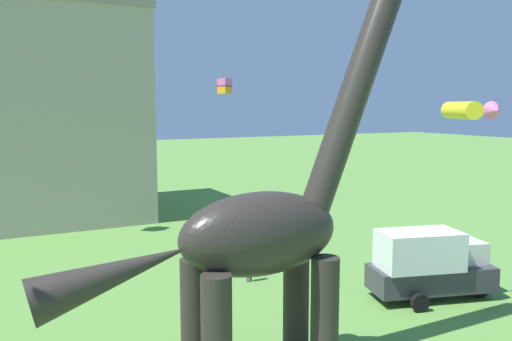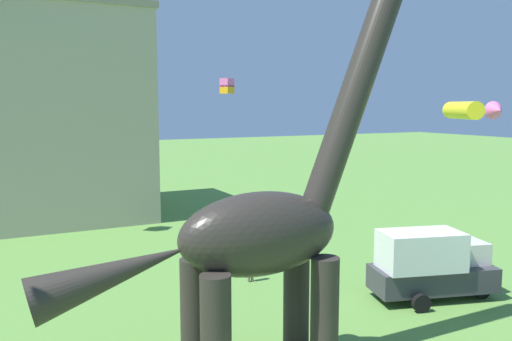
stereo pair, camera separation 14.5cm
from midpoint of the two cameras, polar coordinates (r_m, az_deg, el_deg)
dinosaur_sculpture at (r=16.86m, az=0.01°, el=-6.81°), size 12.61×2.67×13.18m
parked_box_truck at (r=25.80m, az=17.96°, el=-9.41°), size 5.96×3.54×3.20m
person_far_spectator at (r=26.94m, az=-0.90°, el=-9.89°), size 0.59×0.26×1.58m
person_strolling_adult at (r=30.39m, az=18.48°, el=-8.35°), size 0.57×0.25×1.53m
kite_high_left at (r=38.23m, az=-3.50°, el=9.02°), size 1.00×1.00×1.07m
kite_trailing at (r=22.41m, az=21.64°, el=6.02°), size 2.50×2.49×0.72m
background_building_block at (r=44.94m, az=-23.76°, el=5.55°), size 17.21×13.89×16.17m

